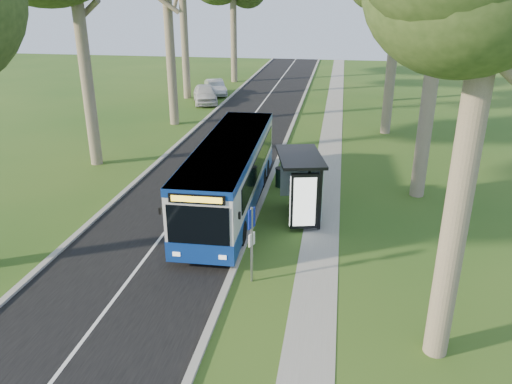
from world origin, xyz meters
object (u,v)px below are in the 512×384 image
at_px(bus_stop_sign, 252,237).
at_px(bus_shelter, 302,177).
at_px(bus, 230,174).
at_px(litter_bin, 281,177).
at_px(car_silver, 215,87).
at_px(car_white, 205,94).

height_order(bus_stop_sign, bus_shelter, bus_shelter).
distance_m(bus, litter_bin, 3.84).
bearing_deg(bus_stop_sign, bus, 131.52).
bearing_deg(bus, bus_shelter, -17.44).
distance_m(bus_stop_sign, bus_shelter, 5.41).
relative_size(bus_shelter, litter_bin, 3.61).
relative_size(bus, litter_bin, 11.80).
distance_m(litter_bin, car_silver, 25.71).
xyz_separation_m(bus, car_white, (-7.38, 22.98, -0.80)).
xyz_separation_m(bus_shelter, litter_bin, (-1.38, 4.06, -1.53)).
relative_size(bus, car_silver, 2.72).
xyz_separation_m(car_white, car_silver, (-0.03, 4.05, -0.11)).
bearing_deg(bus_stop_sign, car_silver, 128.88).
bearing_deg(car_white, bus_stop_sign, -90.71).
relative_size(bus_shelter, car_white, 0.75).
distance_m(bus_shelter, car_white, 26.27).
bearing_deg(litter_bin, car_silver, 111.41).
relative_size(bus, car_white, 2.44).
xyz_separation_m(litter_bin, car_white, (-9.36, 19.89, 0.33)).
xyz_separation_m(bus, bus_stop_sign, (2.09, -6.21, 0.09)).
distance_m(car_white, car_silver, 4.05).
bearing_deg(bus_stop_sign, car_white, 130.90).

